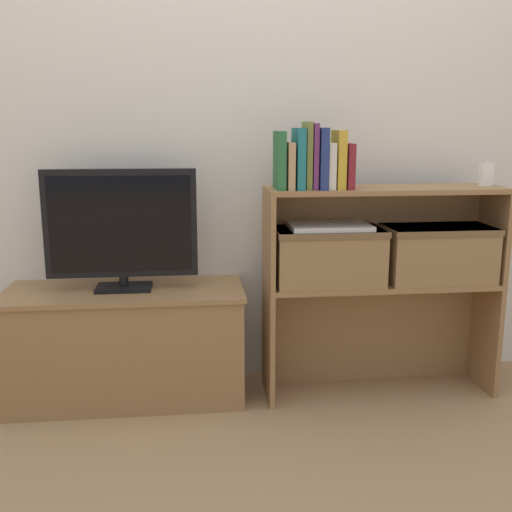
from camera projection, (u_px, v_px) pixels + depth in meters
ground_plane at (260, 411)px, 2.39m from camera, size 16.00×16.00×0.00m
wall_back at (249, 105)px, 2.53m from camera, size 10.00×0.05×2.40m
tv_stand at (127, 344)px, 2.46m from camera, size 0.96×0.39×0.47m
tv at (121, 227)px, 2.36m from camera, size 0.60×0.14×0.48m
bookshelf_lower_tier at (375, 319)px, 2.57m from camera, size 0.96×0.27×0.49m
bookshelf_upper_tier at (380, 219)px, 2.47m from camera, size 0.96×0.27×0.39m
book_forest at (280, 160)px, 2.29m from camera, size 0.03×0.14×0.22m
book_tan at (289, 166)px, 2.30m from camera, size 0.03×0.15×0.18m
book_teal at (299, 159)px, 2.30m from camera, size 0.03×0.16×0.23m
book_olive at (307, 156)px, 2.30m from camera, size 0.02×0.13×0.25m
book_plum at (313, 156)px, 2.30m from camera, size 0.02×0.14×0.25m
book_navy at (321, 158)px, 2.31m from camera, size 0.03×0.16×0.23m
book_ivory at (329, 166)px, 2.32m from camera, size 0.03×0.14×0.18m
book_mustard at (338, 160)px, 2.32m from camera, size 0.03×0.14×0.22m
book_maroon at (347, 166)px, 2.32m from camera, size 0.03×0.15×0.17m
baby_monitor at (486, 174)px, 2.43m from camera, size 0.05×0.04×0.12m
storage_basket_left at (328, 254)px, 2.41m from camera, size 0.44×0.24×0.23m
storage_basket_right at (438, 251)px, 2.46m from camera, size 0.44×0.24×0.23m
laptop at (329, 226)px, 2.38m from camera, size 0.32×0.22×0.02m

